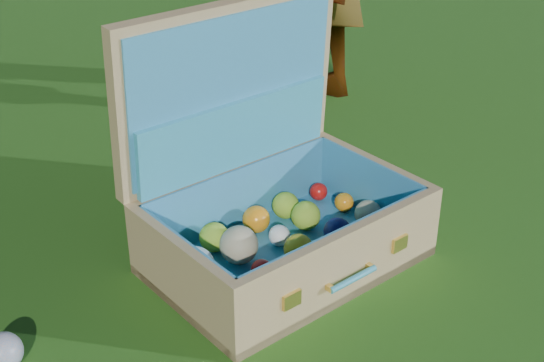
{
  "coord_description": "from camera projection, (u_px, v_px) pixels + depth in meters",
  "views": [
    {
      "loc": [
        -0.7,
        -1.24,
        1.05
      ],
      "look_at": [
        -0.05,
        0.21,
        0.19
      ],
      "focal_mm": 50.0,
      "sensor_mm": 36.0,
      "label": 1
    }
  ],
  "objects": [
    {
      "name": "ground",
      "position": [
        329.0,
        286.0,
        1.75
      ],
      "size": [
        60.0,
        60.0,
        0.0
      ],
      "primitive_type": "plane",
      "color": "#215114",
      "rests_on": "ground"
    },
    {
      "name": "suitcase",
      "position": [
        265.0,
        193.0,
        1.8
      ],
      "size": [
        0.72,
        0.6,
        0.6
      ],
      "rotation": [
        0.0,
        0.0,
        0.27
      ],
      "color": "tan",
      "rests_on": "ground"
    },
    {
      "name": "stray_ball",
      "position": [
        3.0,
        352.0,
        1.5
      ],
      "size": [
        0.08,
        0.08,
        0.08
      ],
      "primitive_type": "sphere",
      "color": "#4684B8",
      "rests_on": "ground"
    }
  ]
}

